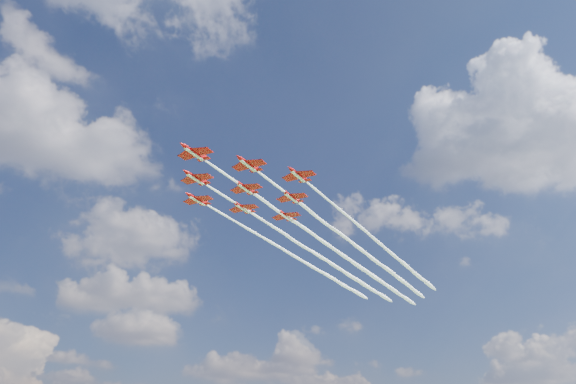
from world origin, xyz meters
name	(u,v)px	position (x,y,z in m)	size (l,w,h in m)	color
jet_lead	(321,240)	(36.50, 31.74, 87.69)	(114.18, 86.38, 2.42)	#B00909
jet_row2_port	(356,246)	(49.88, 32.05, 87.69)	(114.18, 86.38, 2.42)	#B00909
jet_row2_starb	(315,253)	(40.54, 44.51, 87.69)	(114.18, 86.38, 2.42)	#B00909
jet_row3_port	(389,252)	(63.27, 32.36, 87.69)	(114.18, 86.38, 2.42)	#B00909
jet_row3_centre	(348,258)	(53.92, 44.82, 87.69)	(114.18, 86.38, 2.42)	#B00909
jet_row3_starb	(309,265)	(44.58, 57.28, 87.69)	(114.18, 86.38, 2.42)	#B00909
jet_row4_port	(379,263)	(67.31, 45.12, 87.69)	(114.18, 86.38, 2.42)	#B00909
jet_row4_starb	(340,269)	(57.96, 57.58, 87.69)	(114.18, 86.38, 2.42)	#B00909
jet_tail	(370,274)	(71.35, 57.89, 87.69)	(114.18, 86.38, 2.42)	#B00909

